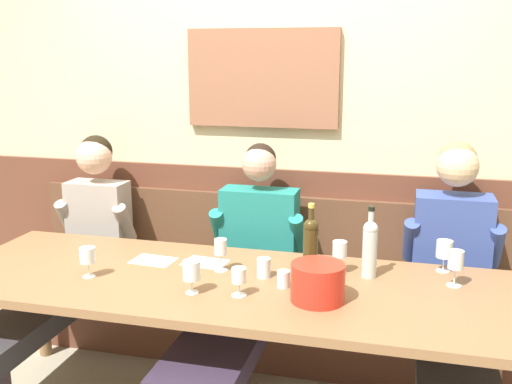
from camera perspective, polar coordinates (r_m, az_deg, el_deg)
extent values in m
cube|color=beige|center=(3.53, 1.66, 7.29)|extent=(6.80, 0.08, 2.80)
cube|color=#905B44|center=(3.47, 0.60, 10.89)|extent=(0.89, 0.04, 0.56)
cube|color=brown|center=(3.66, 1.37, -6.20)|extent=(6.80, 0.03, 1.09)
cube|color=brown|center=(3.59, 0.51, -12.28)|extent=(2.95, 0.42, 0.44)
cube|color=brown|center=(3.49, 0.51, -8.64)|extent=(2.89, 0.39, 0.05)
cube|color=brown|center=(3.58, 1.26, -3.83)|extent=(2.95, 0.04, 0.45)
cube|color=brown|center=(2.76, -3.05, -8.81)|extent=(2.65, 0.91, 0.04)
cylinder|color=olive|center=(3.76, -19.95, -9.66)|extent=(0.07, 0.07, 0.71)
cylinder|color=brown|center=(3.19, 22.14, -14.02)|extent=(0.07, 0.07, 0.71)
cube|color=#333135|center=(3.37, -19.77, -10.80)|extent=(0.30, 1.17, 0.11)
cube|color=#9D948D|center=(3.76, -14.86, -2.90)|extent=(0.36, 0.18, 0.52)
sphere|color=#DDAF95|center=(3.67, -15.32, 3.30)|extent=(0.21, 0.21, 0.21)
sphere|color=black|center=(3.68, -15.15, 3.78)|extent=(0.20, 0.20, 0.20)
cylinder|color=#9D948D|center=(3.83, -17.68, -2.48)|extent=(0.08, 0.20, 0.27)
cylinder|color=#9D948D|center=(3.64, -12.51, -2.95)|extent=(0.08, 0.20, 0.27)
cube|color=#33283D|center=(2.95, -2.71, -13.51)|extent=(0.36, 1.17, 0.11)
cube|color=#1D746E|center=(3.39, 0.34, -4.09)|extent=(0.43, 0.19, 0.53)
sphere|color=tan|center=(3.29, 0.31, 2.71)|extent=(0.19, 0.19, 0.19)
sphere|color=black|center=(3.31, 0.41, 3.19)|extent=(0.18, 0.18, 0.18)
cylinder|color=#1D746E|center=(3.41, -3.53, -3.58)|extent=(0.08, 0.20, 0.27)
cylinder|color=#1D746E|center=(3.31, 4.03, -4.14)|extent=(0.08, 0.20, 0.27)
cube|color=#333234|center=(2.85, 18.53, -15.24)|extent=(0.33, 1.17, 0.11)
cube|color=#34478C|center=(3.31, 18.27, -5.00)|extent=(0.39, 0.22, 0.56)
sphere|color=#D4B48B|center=(3.19, 18.83, 2.37)|extent=(0.21, 0.21, 0.21)
sphere|color=#9D774D|center=(3.21, 18.84, 2.91)|extent=(0.19, 0.19, 0.19)
cylinder|color=#34478C|center=(3.25, 14.68, -4.52)|extent=(0.08, 0.20, 0.27)
cylinder|color=#34478C|center=(3.28, 21.99, -4.89)|extent=(0.08, 0.20, 0.27)
cylinder|color=red|center=(2.51, 5.97, -8.64)|extent=(0.23, 0.23, 0.16)
cylinder|color=#3B2E12|center=(2.76, 5.26, -5.86)|extent=(0.07, 0.07, 0.23)
sphere|color=#3B2E12|center=(2.72, 5.31, -3.29)|extent=(0.07, 0.07, 0.07)
cylinder|color=#3B2E12|center=(2.70, 5.34, -2.32)|extent=(0.03, 0.03, 0.08)
cylinder|color=gold|center=(2.69, 5.36, -1.32)|extent=(0.03, 0.03, 0.02)
cylinder|color=#B6C1BF|center=(2.80, 10.86, -5.90)|extent=(0.07, 0.07, 0.22)
sphere|color=#B6C1BF|center=(2.76, 10.97, -3.49)|extent=(0.07, 0.07, 0.07)
cylinder|color=#B6C1BF|center=(2.75, 11.01, -2.55)|extent=(0.03, 0.03, 0.08)
cylinder|color=black|center=(2.73, 11.05, -1.58)|extent=(0.03, 0.03, 0.02)
cylinder|color=silver|center=(2.58, -1.64, -9.90)|extent=(0.06, 0.06, 0.00)
cylinder|color=silver|center=(2.57, -1.64, -9.27)|extent=(0.01, 0.01, 0.06)
cylinder|color=silver|center=(2.55, -1.65, -8.00)|extent=(0.06, 0.06, 0.06)
cylinder|color=silver|center=(2.82, 18.50, -8.52)|extent=(0.07, 0.07, 0.00)
cylinder|color=silver|center=(2.81, 18.56, -7.73)|extent=(0.01, 0.01, 0.08)
cylinder|color=silver|center=(2.78, 18.68, -6.18)|extent=(0.07, 0.07, 0.08)
cylinder|color=silver|center=(2.86, -3.39, -7.52)|extent=(0.06, 0.06, 0.00)
cylinder|color=silver|center=(2.85, -3.41, -6.75)|extent=(0.01, 0.01, 0.08)
cylinder|color=silver|center=(2.82, -3.43, -5.28)|extent=(0.06, 0.06, 0.08)
cylinder|color=silver|center=(2.89, -15.77, -7.83)|extent=(0.06, 0.06, 0.00)
cylinder|color=silver|center=(2.88, -15.81, -7.17)|extent=(0.01, 0.01, 0.07)
cylinder|color=silver|center=(2.85, -15.90, -5.85)|extent=(0.07, 0.07, 0.07)
cylinder|color=#E3E28D|center=(2.86, -15.87, -6.32)|extent=(0.06, 0.06, 0.02)
cylinder|color=silver|center=(2.99, 17.53, -7.23)|extent=(0.07, 0.07, 0.00)
cylinder|color=silver|center=(2.98, 17.58, -6.60)|extent=(0.01, 0.01, 0.07)
cylinder|color=silver|center=(2.95, 17.68, -5.24)|extent=(0.08, 0.08, 0.08)
cylinder|color=silver|center=(2.62, -6.17, -9.59)|extent=(0.06, 0.06, 0.00)
cylinder|color=silver|center=(2.61, -6.18, -8.96)|extent=(0.01, 0.01, 0.06)
cylinder|color=silver|center=(2.58, -6.22, -7.50)|extent=(0.08, 0.08, 0.08)
cylinder|color=silver|center=(2.86, 7.98, -7.68)|extent=(0.07, 0.07, 0.00)
cylinder|color=silver|center=(2.84, 8.01, -6.92)|extent=(0.01, 0.01, 0.08)
cylinder|color=silver|center=(2.82, 8.06, -5.46)|extent=(0.07, 0.07, 0.08)
cylinder|color=#EDD888|center=(2.83, 8.04, -6.02)|extent=(0.06, 0.06, 0.02)
cylinder|color=silver|center=(2.77, 0.75, -7.30)|extent=(0.06, 0.06, 0.09)
cylinder|color=silver|center=(2.66, 2.67, -8.36)|extent=(0.06, 0.06, 0.08)
cube|color=white|center=(3.03, -9.85, -6.51)|extent=(0.22, 0.17, 0.00)
cube|color=white|center=(2.97, -4.92, -6.78)|extent=(0.23, 0.17, 0.00)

